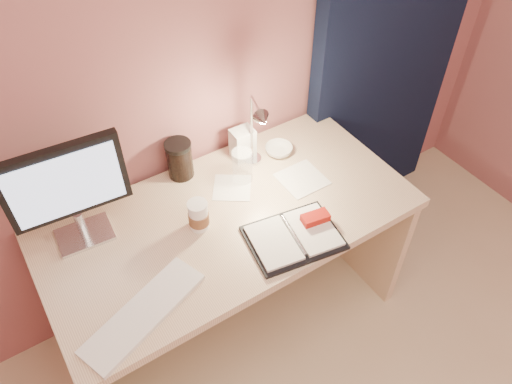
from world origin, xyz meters
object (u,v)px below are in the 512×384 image
product_box (243,144)px  bowl (279,150)px  planner (295,235)px  desk_lamp (268,128)px  coffee_cup (199,216)px  lotion_bottle (199,214)px  desk (222,240)px  keyboard (144,313)px  dark_jar (180,161)px  clear_cup (242,166)px  monitor (67,187)px

product_box → bowl: bearing=-23.8°
planner → bowl: planner is taller
bowl → desk_lamp: 0.23m
planner → coffee_cup: coffee_cup is taller
coffee_cup → planner: bearing=-41.4°
lotion_bottle → product_box: (0.33, 0.23, 0.01)m
lotion_bottle → coffee_cup: bearing=-128.0°
desk → keyboard: 0.58m
desk → lotion_bottle: size_ratio=12.64×
lotion_bottle → desk_lamp: 0.42m
planner → coffee_cup: size_ratio=2.95×
planner → product_box: (0.07, 0.48, 0.06)m
dark_jar → clear_cup: bearing=-39.1°
desk → coffee_cup: 0.31m
dark_jar → desk_lamp: size_ratio=0.42×
desk → coffee_cup: coffee_cup is taller
clear_cup → desk_lamp: 0.18m
desk → product_box: bearing=39.6°
bowl → lotion_bottle: 0.50m
bowl → product_box: size_ratio=0.83×
planner → bowl: size_ratio=3.12×
bowl → dark_jar: bearing=165.2°
keyboard → coffee_cup: bearing=15.0°
coffee_cup → clear_cup: bearing=26.0°
lotion_bottle → desk_lamp: (0.37, 0.11, 0.16)m
planner → bowl: bearing=72.2°
keyboard → planner: 0.59m
keyboard → dark_jar: size_ratio=3.02×
desk → dark_jar: (-0.05, 0.23, 0.30)m
coffee_cup → keyboard: bearing=-144.6°
desk_lamp → dark_jar: bearing=167.1°
desk_lamp → planner: bearing=-92.8°
keyboard → product_box: size_ratio=3.15×
coffee_cup → desk_lamp: size_ratio=0.36×
clear_cup → product_box: bearing=57.6°
desk → desk_lamp: 0.52m
desk → lotion_bottle: lotion_bottle is taller
dark_jar → desk: bearing=-78.1°
planner → lotion_bottle: lotion_bottle is taller
monitor → bowl: 0.88m
monitor → coffee_cup: monitor is taller
coffee_cup → desk_lamp: (0.38, 0.12, 0.16)m
coffee_cup → clear_cup: size_ratio=0.86×
desk → planner: planner is taller
monitor → lotion_bottle: monitor is taller
desk → product_box: product_box is taller
monitor → desk_lamp: size_ratio=1.23×
bowl → product_box: (-0.14, 0.06, 0.05)m
bowl → lotion_bottle: bearing=-160.1°
dark_jar → desk_lamp: bearing=-28.0°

